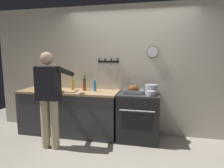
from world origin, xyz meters
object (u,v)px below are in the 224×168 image
at_px(stove, 138,117).
at_px(cutting_board, 67,91).
at_px(stock_pot, 151,89).
at_px(roasting_pan, 134,90).
at_px(bottle_hot_sauce, 84,87).
at_px(bottle_cooking_oil, 73,85).
at_px(saucepan, 151,93).
at_px(bottle_dish_soap, 95,86).
at_px(person_cook, 49,94).
at_px(bottle_olive_oil, 84,84).

relative_size(stove, cutting_board, 2.50).
bearing_deg(stock_pot, stove, -176.41).
bearing_deg(roasting_pan, stove, -8.37).
height_order(bottle_hot_sauce, bottle_cooking_oil, bottle_cooking_oil).
relative_size(stove, bottle_cooking_oil, 3.55).
bearing_deg(saucepan, bottle_dish_soap, 167.62).
bearing_deg(roasting_pan, stock_pot, -0.05).
bearing_deg(bottle_hot_sauce, person_cook, -114.95).
bearing_deg(saucepan, stock_pot, 90.72).
bearing_deg(person_cook, bottle_hot_sauce, -21.69).
bearing_deg(bottle_cooking_oil, person_cook, -96.54).
bearing_deg(bottle_cooking_oil, cutting_board, -92.48).
bearing_deg(cutting_board, saucepan, -2.15).
distance_m(bottle_hot_sauce, bottle_dish_soap, 0.24).
height_order(person_cook, bottle_hot_sauce, person_cook).
relative_size(stock_pot, bottle_dish_soap, 0.93).
xyz_separation_m(stove, bottle_hot_sauce, (-1.12, 0.09, 0.53)).
relative_size(stove, saucepan, 5.59).
height_order(bottle_hot_sauce, bottle_dish_soap, bottle_dish_soap).
height_order(roasting_pan, bottle_hot_sauce, bottle_hot_sauce).
xyz_separation_m(roasting_pan, saucepan, (0.33, -0.20, -0.02)).
relative_size(person_cook, bottle_hot_sauce, 8.71).
bearing_deg(stove, person_cook, -155.85).
bearing_deg(person_cook, stove, -62.58).
relative_size(stove, stock_pot, 3.91).
xyz_separation_m(stove, bottle_dish_soap, (-0.88, 0.06, 0.55)).
height_order(saucepan, bottle_dish_soap, bottle_dish_soap).
distance_m(cutting_board, bottle_olive_oil, 0.40).
bearing_deg(person_cook, stock_pot, -65.08).
bearing_deg(bottle_olive_oil, person_cook, -111.96).
relative_size(saucepan, bottle_hot_sauce, 0.84).
height_order(bottle_olive_oil, bottle_dish_soap, bottle_olive_oil).
relative_size(stove, bottle_olive_oil, 3.05).
bearing_deg(bottle_olive_oil, stove, -8.22).
distance_m(stove, saucepan, 0.57).
relative_size(cutting_board, bottle_hot_sauce, 1.89).
bearing_deg(stove, bottle_olive_oil, 171.78).
xyz_separation_m(stove, bottle_olive_oil, (-1.13, 0.16, 0.57)).
bearing_deg(stock_pot, bottle_dish_soap, 177.61).
relative_size(saucepan, bottle_dish_soap, 0.65).
height_order(stove, person_cook, person_cook).
bearing_deg(cutting_board, bottle_dish_soap, 19.84).
distance_m(person_cook, stock_pot, 1.82).
bearing_deg(person_cook, roasting_pan, -60.58).
relative_size(roasting_pan, stock_pot, 1.53).
relative_size(stock_pot, bottle_cooking_oil, 0.91).
relative_size(stock_pot, saucepan, 1.43).
distance_m(roasting_pan, bottle_dish_soap, 0.78).
height_order(person_cook, saucepan, person_cook).
bearing_deg(bottle_hot_sauce, bottle_cooking_oil, 174.34).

